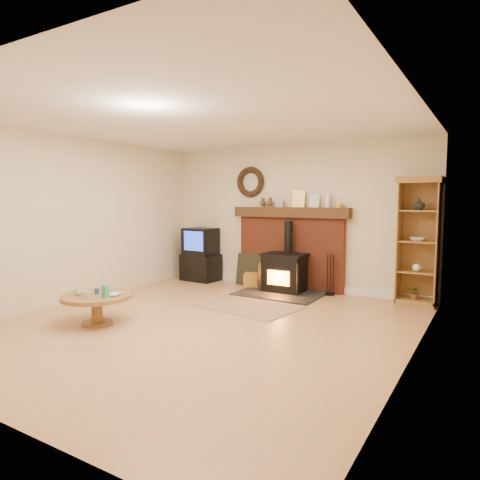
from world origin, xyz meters
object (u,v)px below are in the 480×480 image
Objects in this scene: coffee_table at (96,300)px; tv_unit at (201,255)px; wood_stove at (284,274)px; curio_cabinet at (418,241)px.

tv_unit is at bearing 101.47° from coffee_table.
coffee_table is at bearing -78.53° from tv_unit.
curio_cabinet is at bearing 7.67° from wood_stove.
tv_unit is 3.23m from coffee_table.
wood_stove is 1.55× the size of coffee_table.
curio_cabinet is at bearing 1.23° from tv_unit.
coffee_table is (-1.29, -2.96, -0.02)m from wood_stove.
wood_stove is at bearing 66.52° from coffee_table.
curio_cabinet is (4.04, 0.09, 0.48)m from tv_unit.
wood_stove is 2.23m from curio_cabinet.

